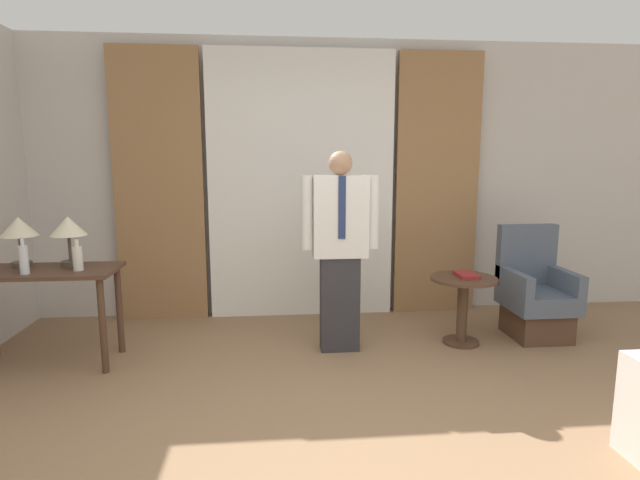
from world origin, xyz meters
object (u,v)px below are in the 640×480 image
Objects in this scene: book at (466,275)px; table_lamp_right at (68,229)px; side_table at (463,299)px; bottle_near_edge at (78,258)px; bottle_by_lamp at (24,259)px; desk at (42,286)px; person at (340,245)px; table_lamp_left at (19,229)px; armchair at (535,297)px.

table_lamp_right is at bearing -179.35° from book.
side_table is 0.20m from book.
bottle_by_lamp is at bearing -165.01° from bottle_near_edge.
desk is 0.67× the size of person.
table_lamp_left is at bearing -179.42° from book.
bottle_near_edge is 0.96× the size of book.
desk is 4.58× the size of book.
side_table is (-0.71, -0.13, 0.04)m from armchair.
bottle_near_edge is (0.47, -0.17, -0.19)m from table_lamp_left.
bottle_near_edge is (0.12, -0.17, -0.19)m from table_lamp_right.
person is 2.80× the size of side_table.
table_lamp_left is 0.24× the size of person.
person is 1.16m from side_table.
table_lamp_right is 1.61× the size of book.
bottle_by_lamp is 0.46× the size of side_table.
person is (2.08, -0.01, -0.15)m from table_lamp_right.
desk is 3.34m from book.
table_lamp_left is 1.67× the size of bottle_near_edge.
person reaches higher than side_table.
side_table is at bearing 2.27° from desk.
table_lamp_left reaches higher than book.
book is at bearing 4.97° from bottle_by_lamp.
table_lamp_right is at bearing 179.67° from person.
book is (0.03, 0.01, 0.20)m from side_table.
table_lamp_right is at bearing 0.00° from table_lamp_left.
side_table is 2.42× the size of book.
side_table is at bearing 1.92° from person.
bottle_by_lamp is at bearing -173.88° from person.
bottle_by_lamp is (-0.04, -0.15, 0.23)m from desk.
table_lamp_left is at bearing 118.34° from bottle_by_lamp.
desk is at bearing -176.29° from armchair.
bottle_by_lamp reaches higher than armchair.
bottle_by_lamp is 0.27× the size of armchair.
desk is 4.76× the size of bottle_near_edge.
book is (3.16, 0.04, -0.44)m from table_lamp_right.
armchair is (4.19, 0.15, -0.68)m from table_lamp_left.
side_table is at bearing -155.14° from book.
armchair is at bearing 10.37° from side_table.
bottle_near_edge is 1.97m from person.
table_lamp_left is 1.45× the size of bottle_by_lamp.
bottle_near_edge is at bearing -55.46° from table_lamp_right.
table_lamp_left is 4.25m from armchair.
book is (-0.68, -0.12, 0.24)m from armchair.
table_lamp_right is (0.18, 0.11, 0.41)m from desk.
bottle_by_lamp is 3.40m from book.
table_lamp_left is at bearing 179.72° from person.
bottle_near_edge is 0.87× the size of bottle_by_lamp.
bottle_by_lamp is 3.39m from side_table.
table_lamp_right is at bearing -179.57° from side_table.
armchair is at bearing 3.71° from desk.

